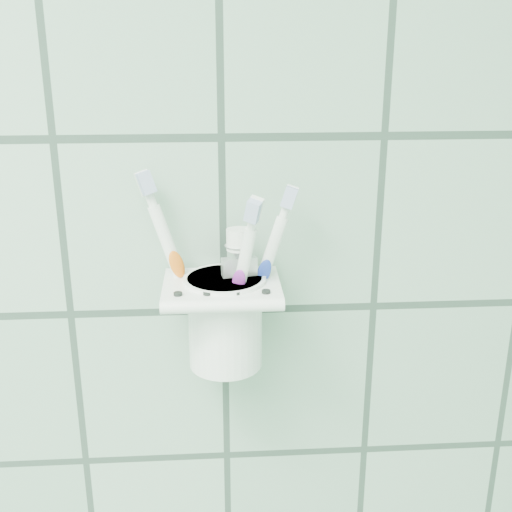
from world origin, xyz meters
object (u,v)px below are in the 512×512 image
Objects in this scene: toothpaste_tube at (240,285)px; toothbrush_pink at (207,263)px; toothbrush_blue at (236,269)px; cup at (225,318)px; holder_bracket at (222,289)px; toothbrush_orange at (225,265)px.

toothbrush_pink is at bearing 163.99° from toothpaste_tube.
toothpaste_tube is (0.00, -0.00, -0.02)m from toothbrush_blue.
toothpaste_tube is (0.03, -0.00, -0.02)m from toothbrush_pink.
toothbrush_blue is (0.01, 0.01, 0.05)m from cup.
holder_bracket is 0.03m from cup.
toothpaste_tube is at bearing -19.14° from toothbrush_orange.
toothbrush_blue is 0.01m from toothbrush_orange.
toothbrush_pink is at bearing -163.27° from toothbrush_blue.
toothbrush_pink is 0.02m from toothbrush_orange.
toothbrush_orange reaches higher than holder_bracket.
cup is 0.06m from toothbrush_pink.
toothbrush_pink is at bearing 163.49° from cup.
toothpaste_tube is at bearing 8.06° from cup.
toothbrush_orange is (0.00, 0.01, 0.05)m from cup.
toothbrush_orange is at bearing 3.33° from toothbrush_pink.
cup is at bearing -70.93° from toothbrush_orange.
toothbrush_blue is 1.36× the size of toothpaste_tube.
cup is 0.48× the size of toothbrush_pink.
toothbrush_orange reaches higher than toothpaste_tube.
toothbrush_blue is at bearing -20.88° from toothbrush_pink.
cup is 0.05m from toothbrush_blue.
toothbrush_orange is 1.38× the size of toothpaste_tube.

